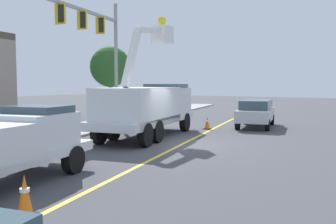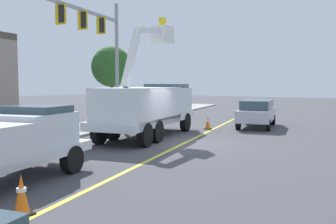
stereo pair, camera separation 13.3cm
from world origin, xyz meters
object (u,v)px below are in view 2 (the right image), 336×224
at_px(utility_bucket_truck, 149,106).
at_px(traffic_cone_leading, 21,195).
at_px(passing_minivan, 257,112).
at_px(traffic_signal_mast, 99,39).
at_px(traffic_cone_mid_front, 208,123).

xyz_separation_m(utility_bucket_truck, traffic_cone_leading, (-10.80, -4.42, -1.16)).
distance_m(passing_minivan, traffic_signal_mast, 10.53).
xyz_separation_m(passing_minivan, traffic_signal_mast, (-6.00, 7.49, 4.33)).
bearing_deg(traffic_signal_mast, passing_minivan, -51.31).
relative_size(passing_minivan, traffic_signal_mast, 0.66).
height_order(utility_bucket_truck, traffic_signal_mast, traffic_signal_mast).
bearing_deg(utility_bucket_truck, passing_minivan, -25.76).
bearing_deg(passing_minivan, traffic_cone_leading, -176.51).
distance_m(passing_minivan, traffic_cone_leading, 17.76).
height_order(passing_minivan, traffic_signal_mast, traffic_signal_mast).
bearing_deg(passing_minivan, traffic_cone_mid_front, 139.89).
bearing_deg(traffic_cone_leading, utility_bucket_truck, 22.25).
relative_size(traffic_cone_leading, traffic_cone_mid_front, 1.14).
height_order(traffic_cone_mid_front, traffic_signal_mast, traffic_signal_mast).
height_order(utility_bucket_truck, traffic_cone_mid_front, utility_bucket_truck).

